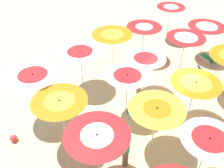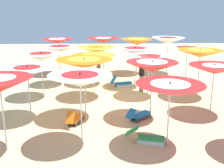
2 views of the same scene
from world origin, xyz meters
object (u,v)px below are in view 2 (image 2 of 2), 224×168
(beach_umbrella_11, at_px, (135,51))
(beachgoer_1, at_px, (142,73))
(beach_umbrella_13, at_px, (152,67))
(beach_umbrella_9, at_px, (80,80))
(beach_umbrella_0, at_px, (57,41))
(beach_umbrella_7, at_px, (93,58))
(beach_umbrella_14, at_px, (170,89))
(beach_umbrella_8, at_px, (84,63))
(beach_umbrella_15, at_px, (168,41))
(beach_umbrella_5, at_px, (103,40))
(lounger_4, at_px, (75,119))
(beach_umbrella_18, at_px, (214,69))
(beach_umbrella_6, at_px, (96,50))
(beach_umbrella_1, at_px, (60,49))
(beach_umbrella_12, at_px, (149,59))
(lounger_3, at_px, (122,83))
(beach_umbrella_2, at_px, (41,57))
(beach_umbrella_4, at_px, (0,85))
(lounger_0, at_px, (139,115))
(beach_umbrella_10, at_px, (137,42))
(beach_umbrella_17, at_px, (200,53))
(beach_ball, at_px, (154,66))
(beachgoer_0, at_px, (99,62))
(beach_umbrella_3, at_px, (27,71))
(beach_umbrella_16, at_px, (187,50))
(lounger_2, at_px, (148,137))

(beach_umbrella_11, bearing_deg, beachgoer_1, 11.89)
(beachgoer_1, bearing_deg, beach_umbrella_13, 177.74)
(beach_umbrella_9, bearing_deg, beach_umbrella_0, -167.13)
(beach_umbrella_7, height_order, beach_umbrella_14, beach_umbrella_7)
(beach_umbrella_8, xyz_separation_m, beach_umbrella_15, (-7.72, 5.17, -0.02))
(beach_umbrella_5, xyz_separation_m, lounger_4, (8.65, -1.13, -2.05))
(beach_umbrella_14, distance_m, beach_umbrella_18, 3.77)
(beach_umbrella_13, height_order, beach_umbrella_18, beach_umbrella_13)
(lounger_4, bearing_deg, beach_umbrella_6, 11.01)
(beach_umbrella_1, bearing_deg, beach_umbrella_14, 31.15)
(beach_umbrella_11, distance_m, beach_umbrella_12, 1.88)
(beach_umbrella_6, bearing_deg, beach_umbrella_13, 23.94)
(lounger_4, bearing_deg, beach_umbrella_15, -15.11)
(lounger_3, bearing_deg, beach_umbrella_14, -99.72)
(beach_umbrella_2, distance_m, beach_umbrella_7, 2.62)
(beach_umbrella_4, relative_size, lounger_0, 2.14)
(beach_umbrella_8, height_order, beach_umbrella_11, beach_umbrella_8)
(beach_umbrella_10, distance_m, beach_umbrella_17, 5.75)
(beach_umbrella_2, xyz_separation_m, beach_umbrella_11, (-1.81, 4.93, -0.02))
(beach_umbrella_13, bearing_deg, beach_umbrella_10, 177.56)
(beach_umbrella_12, distance_m, lounger_0, 3.75)
(beachgoer_1, bearing_deg, beach_umbrella_1, 68.70)
(beach_umbrella_17, xyz_separation_m, lounger_4, (3.44, -6.00, -2.00))
(beach_umbrella_14, bearing_deg, beach_umbrella_13, -176.32)
(beach_umbrella_15, distance_m, beach_ball, 2.75)
(beach_umbrella_8, distance_m, beachgoer_0, 6.88)
(beach_umbrella_18, xyz_separation_m, beachgoer_1, (-3.21, -2.60, -0.92))
(beach_umbrella_6, height_order, beachgoer_0, beach_umbrella_6)
(beach_umbrella_4, relative_size, beach_umbrella_12, 1.15)
(beach_umbrella_1, relative_size, beach_umbrella_18, 1.07)
(beach_umbrella_5, height_order, beach_ball, beach_umbrella_5)
(beach_umbrella_3, distance_m, beach_umbrella_10, 9.51)
(beachgoer_0, bearing_deg, beach_umbrella_12, 94.46)
(beach_umbrella_11, xyz_separation_m, lounger_0, (5.03, -0.36, -1.85))
(beach_umbrella_6, relative_size, beach_ball, 7.16)
(beach_umbrella_6, distance_m, beach_umbrella_7, 2.53)
(beach_umbrella_17, bearing_deg, beach_umbrella_7, -90.73)
(beach_umbrella_16, bearing_deg, beach_umbrella_17, -0.28)
(beach_umbrella_6, height_order, beach_umbrella_8, beach_umbrella_8)
(beach_umbrella_4, xyz_separation_m, beach_umbrella_7, (-5.53, 2.66, -0.21))
(beach_umbrella_18, xyz_separation_m, beachgoer_0, (-6.53, -4.95, -0.96))
(beach_umbrella_8, height_order, lounger_0, beach_umbrella_8)
(beach_ball, bearing_deg, beach_umbrella_7, -32.94)
(beach_umbrella_4, distance_m, beach_umbrella_11, 8.90)
(beach_umbrella_9, relative_size, beach_umbrella_13, 1.02)
(beach_umbrella_8, bearing_deg, lounger_2, 41.97)
(beach_umbrella_0, height_order, lounger_4, beach_umbrella_0)
(beach_umbrella_5, height_order, beach_umbrella_16, beach_umbrella_5)
(beach_umbrella_3, xyz_separation_m, beach_umbrella_9, (2.30, 2.30, 0.22))
(beach_umbrella_5, relative_size, beach_umbrella_14, 1.11)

